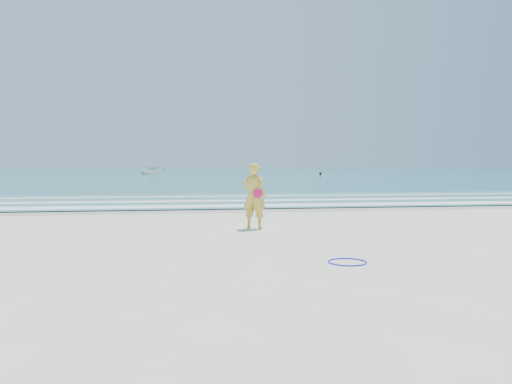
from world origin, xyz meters
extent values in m
plane|color=silver|center=(0.00, 0.00, 0.00)|extent=(400.00, 400.00, 0.00)
cube|color=#B2A893|center=(0.00, 9.00, 0.00)|extent=(400.00, 2.40, 0.00)
cube|color=#19727F|center=(0.00, 105.00, 0.02)|extent=(400.00, 190.00, 0.04)
cube|color=#59B7AD|center=(0.00, 14.00, 0.04)|extent=(400.00, 10.00, 0.01)
cube|color=white|center=(0.00, 10.30, 0.05)|extent=(400.00, 1.40, 0.01)
cube|color=white|center=(0.00, 13.20, 0.05)|extent=(400.00, 0.90, 0.01)
cube|color=white|center=(0.00, 16.50, 0.05)|extent=(400.00, 0.60, 0.01)
torus|color=#0E13FF|center=(1.16, -1.85, 0.01)|extent=(0.86, 0.86, 0.03)
imported|color=silver|center=(-6.56, 70.86, 0.84)|extent=(4.41, 2.61, 1.60)
sphere|color=black|center=(19.74, 65.97, 0.25)|extent=(0.41, 0.41, 0.41)
imported|color=gold|center=(0.12, 3.22, 0.94)|extent=(0.81, 0.69, 1.88)
cylinder|color=#FD1664|center=(0.20, 3.04, 1.02)|extent=(0.27, 0.08, 0.27)
camera|label=1|loc=(-1.88, -10.75, 1.87)|focal=35.00mm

